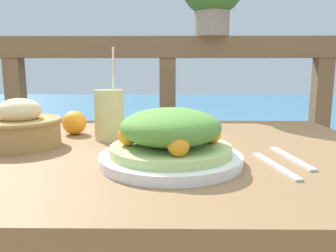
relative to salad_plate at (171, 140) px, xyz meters
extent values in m
cube|color=olive|center=(-0.02, 0.14, -0.07)|extent=(1.07, 0.83, 0.04)
cube|color=olive|center=(-0.49, 0.49, -0.42)|extent=(0.06, 0.06, 0.66)
cube|color=olive|center=(0.46, 0.49, -0.42)|extent=(0.06, 0.06, 0.66)
cube|color=brown|center=(-0.02, 0.81, 0.23)|extent=(2.80, 0.08, 0.09)
cube|color=brown|center=(-0.70, 0.81, -0.28)|extent=(0.07, 0.07, 0.94)
cube|color=brown|center=(-0.02, 0.81, -0.28)|extent=(0.07, 0.07, 0.94)
cube|color=brown|center=(0.67, 0.81, -0.28)|extent=(0.07, 0.07, 0.94)
cube|color=teal|center=(-0.02, 3.31, -0.54)|extent=(12.00, 4.00, 0.43)
cylinder|color=white|center=(0.00, 0.00, -0.04)|extent=(0.29, 0.29, 0.02)
cylinder|color=#B7D17A|center=(0.00, 0.00, -0.02)|extent=(0.25, 0.25, 0.02)
ellipsoid|color=#568E38|center=(0.00, 0.00, 0.03)|extent=(0.20, 0.20, 0.08)
sphere|color=orange|center=(0.08, 0.02, 0.01)|extent=(0.04, 0.04, 0.04)
sphere|color=orange|center=(0.01, 0.09, 0.01)|extent=(0.04, 0.04, 0.04)
sphere|color=orange|center=(-0.09, 0.00, 0.01)|extent=(0.04, 0.04, 0.04)
sphere|color=orange|center=(0.01, -0.09, 0.01)|extent=(0.04, 0.04, 0.04)
cylinder|color=#DBCC7F|center=(-0.17, 0.23, 0.02)|extent=(0.08, 0.08, 0.14)
cylinder|color=red|center=(-0.16, 0.23, 0.09)|extent=(0.03, 0.05, 0.22)
cylinder|color=white|center=(-0.16, 0.23, 0.09)|extent=(0.02, 0.07, 0.21)
cylinder|color=#AD7F47|center=(-0.37, 0.15, -0.01)|extent=(0.19, 0.19, 0.07)
torus|color=#AD7F47|center=(-0.37, 0.15, 0.02)|extent=(0.20, 0.20, 0.01)
ellipsoid|color=beige|center=(-0.37, 0.15, 0.04)|extent=(0.10, 0.10, 0.06)
cylinder|color=gray|center=(0.17, 0.81, 0.33)|extent=(0.15, 0.15, 0.10)
cube|color=silver|center=(0.21, -0.02, -0.05)|extent=(0.05, 0.18, 0.00)
cube|color=silver|center=(0.26, 0.03, -0.05)|extent=(0.04, 0.18, 0.00)
sphere|color=orange|center=(-0.29, 0.30, -0.01)|extent=(0.07, 0.07, 0.07)
camera|label=1|loc=(0.00, -0.65, 0.14)|focal=35.00mm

